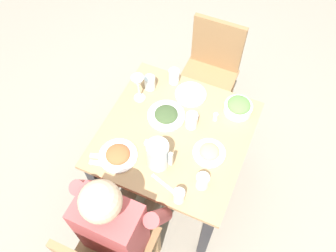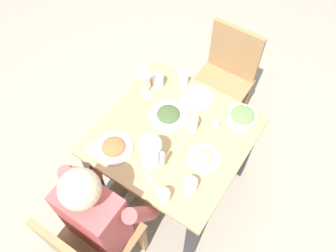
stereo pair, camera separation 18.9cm
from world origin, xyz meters
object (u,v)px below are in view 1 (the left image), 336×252
at_px(plate_rice_curry, 118,155).
at_px(water_glass_center, 192,120).
at_px(water_glass_by_pitcher, 174,76).
at_px(wine_glass, 138,84).
at_px(salad_bowl, 238,107).
at_px(water_glass_far_right, 150,83).
at_px(plate_fries, 209,152).
at_px(dining_table, 175,144).
at_px(plate_dolmas, 166,115).
at_px(plate_yoghurt, 191,94).
at_px(salt_shaker, 215,117).
at_px(water_glass_near_left, 179,196).
at_px(chair_far, 210,70).
at_px(diner_near, 122,216).
at_px(water_glass_far_left, 202,181).
at_px(water_pitcher, 158,155).

relative_size(plate_rice_curry, water_glass_center, 2.04).
distance_m(water_glass_by_pitcher, wine_glass, 0.27).
bearing_deg(salad_bowl, water_glass_far_right, -174.99).
bearing_deg(water_glass_far_right, plate_fries, -30.35).
relative_size(dining_table, wine_glass, 4.34).
xyz_separation_m(plate_dolmas, water_glass_far_right, (-0.19, 0.16, 0.03)).
relative_size(plate_fries, plate_yoghurt, 0.95).
bearing_deg(plate_dolmas, salt_shaker, 19.32).
distance_m(dining_table, water_glass_near_left, 0.45).
bearing_deg(salad_bowl, wine_glass, -165.52).
height_order(chair_far, water_glass_near_left, chair_far).
xyz_separation_m(diner_near, water_glass_by_pitcher, (-0.09, 0.91, 0.14)).
bearing_deg(salt_shaker, plate_yoghurt, 150.89).
height_order(plate_dolmas, water_glass_far_left, water_glass_far_left).
bearing_deg(wine_glass, salad_bowl, 14.48).
bearing_deg(water_glass_center, chair_far, 98.17).
distance_m(plate_dolmas, plate_rice_curry, 0.39).
relative_size(plate_fries, salt_shaker, 3.45).
xyz_separation_m(salad_bowl, water_glass_far_right, (-0.57, -0.05, 0.01)).
height_order(diner_near, water_glass_far_left, diner_near).
bearing_deg(plate_dolmas, plate_rice_curry, -110.76).
xyz_separation_m(plate_rice_curry, water_glass_far_right, (-0.05, 0.52, 0.03)).
bearing_deg(water_glass_by_pitcher, plate_yoghurt, -22.73).
bearing_deg(chair_far, water_glass_center, -81.83).
xyz_separation_m(plate_dolmas, water_glass_by_pitcher, (-0.06, 0.27, 0.04)).
distance_m(plate_dolmas, water_glass_far_right, 0.25).
xyz_separation_m(water_pitcher, water_glass_near_left, (0.19, -0.15, -0.05)).
height_order(chair_far, plate_rice_curry, chair_far).
relative_size(salad_bowl, water_glass_near_left, 1.86).
height_order(salad_bowl, water_glass_near_left, same).
relative_size(water_glass_near_left, wine_glass, 0.47).
xyz_separation_m(water_pitcher, plate_dolmas, (-0.09, 0.31, -0.08)).
xyz_separation_m(diner_near, water_glass_far_left, (0.34, 0.30, 0.13)).
bearing_deg(water_glass_far_right, salt_shaker, -8.05).
bearing_deg(diner_near, salad_bowl, 66.94).
xyz_separation_m(salad_bowl, salt_shaker, (-0.10, -0.12, -0.01)).
bearing_deg(water_glass_by_pitcher, wine_glass, -124.56).
bearing_deg(water_glass_far_right, diner_near, -75.49).
bearing_deg(water_glass_by_pitcher, water_glass_center, -49.86).
distance_m(plate_rice_curry, water_glass_by_pitcher, 0.64).
distance_m(salad_bowl, water_glass_by_pitcher, 0.45).
height_order(chair_far, water_glass_far_right, chair_far).
distance_m(diner_near, water_glass_by_pitcher, 0.92).
xyz_separation_m(water_glass_near_left, water_glass_far_right, (-0.46, 0.62, 0.00)).
relative_size(water_pitcher, salad_bowl, 1.11).
bearing_deg(plate_dolmas, water_glass_far_right, 138.60).
bearing_deg(water_pitcher, chair_far, 91.24).
distance_m(water_glass_center, wine_glass, 0.39).
distance_m(water_pitcher, water_glass_by_pitcher, 0.60).
distance_m(plate_dolmas, salt_shaker, 0.30).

